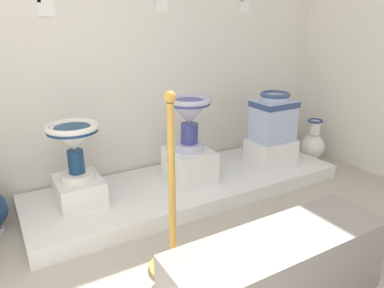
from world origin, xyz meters
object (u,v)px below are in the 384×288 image
object	(u,v)px
antique_toilet_leftmost	(273,116)
info_placard_first	(45,7)
antique_toilet_tall_cobalt	(74,140)
info_placard_third	(245,5)
plinth_block_leftmost	(271,151)
antique_toilet_squat_floral	(189,115)
info_placard_second	(161,4)
stanchion_post_near_left	(173,225)
museum_bench	(278,272)
plinth_block_squat_floral	(189,165)
plinth_block_tall_cobalt	(79,190)
decorative_vase_corner	(313,145)

from	to	relation	value
antique_toilet_leftmost	info_placard_first	size ratio (longest dim) A/B	3.42
antique_toilet_tall_cobalt	info_placard_first	distance (m)	0.95
info_placard_first	info_placard_third	bearing A→B (deg)	0.00
plinth_block_leftmost	antique_toilet_leftmost	world-z (taller)	antique_toilet_leftmost
info_placard_first	antique_toilet_squat_floral	bearing A→B (deg)	-26.76
antique_toilet_squat_floral	antique_toilet_tall_cobalt	bearing A→B (deg)	175.19
antique_toilet_leftmost	info_placard_second	distance (m)	1.35
info_placard_second	antique_toilet_squat_floral	bearing A→B (deg)	-89.43
antique_toilet_tall_cobalt	info_placard_second	world-z (taller)	info_placard_second
info_placard_third	stanchion_post_near_left	distance (m)	2.24
museum_bench	antique_toilet_squat_floral	bearing A→B (deg)	79.26
plinth_block_squat_floral	info_placard_first	world-z (taller)	info_placard_first
antique_toilet_squat_floral	stanchion_post_near_left	bearing A→B (deg)	-125.44
info_placard_third	antique_toilet_squat_floral	bearing A→B (deg)	-152.05
info_placard_first	info_placard_second	xyz separation A→B (m)	(0.88, -0.00, 0.04)
antique_toilet_tall_cobalt	antique_toilet_squat_floral	bearing A→B (deg)	-4.81
antique_toilet_squat_floral	info_placard_third	bearing A→B (deg)	27.95
plinth_block_squat_floral	info_placard_second	xyz separation A→B (m)	(-0.00, 0.45, 1.25)
info_placard_second	info_placard_third	distance (m)	0.85
antique_toilet_tall_cobalt	stanchion_post_near_left	distance (m)	0.97
antique_toilet_squat_floral	info_placard_first	size ratio (longest dim) A/B	3.37
plinth_block_tall_cobalt	decorative_vase_corner	world-z (taller)	decorative_vase_corner
plinth_block_tall_cobalt	plinth_block_squat_floral	distance (m)	0.88
plinth_block_tall_cobalt	plinth_block_leftmost	xyz separation A→B (m)	(1.72, -0.11, 0.02)
antique_toilet_tall_cobalt	plinth_block_tall_cobalt	bearing A→B (deg)	180.00
plinth_block_squat_floral	decorative_vase_corner	world-z (taller)	decorative_vase_corner
plinth_block_tall_cobalt	plinth_block_leftmost	size ratio (longest dim) A/B	0.95
antique_toilet_leftmost	museum_bench	size ratio (longest dim) A/B	0.37
antique_toilet_tall_cobalt	antique_toilet_leftmost	bearing A→B (deg)	-3.79
plinth_block_squat_floral	antique_toilet_leftmost	size ratio (longest dim) A/B	0.89
plinth_block_tall_cobalt	antique_toilet_tall_cobalt	xyz separation A→B (m)	(0.00, 0.00, 0.38)
antique_toilet_squat_floral	stanchion_post_near_left	xyz separation A→B (m)	(-0.57, -0.79, -0.38)
antique_toilet_squat_floral	plinth_block_leftmost	bearing A→B (deg)	-2.73
plinth_block_leftmost	info_placard_second	size ratio (longest dim) A/B	3.23
antique_toilet_leftmost	museum_bench	distance (m)	1.71
antique_toilet_squat_floral	info_placard_third	xyz separation A→B (m)	(0.84, 0.45, 0.83)
antique_toilet_squat_floral	museum_bench	bearing A→B (deg)	-100.74
antique_toilet_leftmost	stanchion_post_near_left	bearing A→B (deg)	-151.82
antique_toilet_tall_cobalt	plinth_block_squat_floral	bearing A→B (deg)	-4.81
plinth_block_leftmost	antique_toilet_leftmost	bearing A→B (deg)	-90.00
plinth_block_tall_cobalt	info_placard_third	distance (m)	2.19
decorative_vase_corner	museum_bench	distance (m)	2.12
plinth_block_tall_cobalt	stanchion_post_near_left	world-z (taller)	stanchion_post_near_left
antique_toilet_tall_cobalt	museum_bench	xyz separation A→B (m)	(0.63, -1.38, -0.39)
antique_toilet_leftmost	info_placard_second	world-z (taller)	info_placard_second
plinth_block_tall_cobalt	stanchion_post_near_left	xyz separation A→B (m)	(0.31, -0.87, 0.08)
plinth_block_tall_cobalt	museum_bench	xyz separation A→B (m)	(0.63, -1.38, -0.01)
info_placard_first	antique_toilet_leftmost	bearing A→B (deg)	-15.76
antique_toilet_squat_floral	info_placard_first	distance (m)	1.27
antique_toilet_tall_cobalt	info_placard_first	size ratio (longest dim) A/B	3.17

